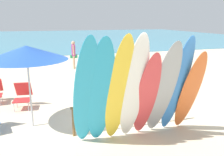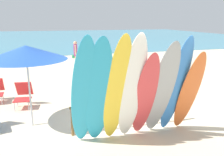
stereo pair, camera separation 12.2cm
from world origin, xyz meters
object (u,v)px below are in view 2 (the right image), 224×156
surfboard_teal_1 (98,95)px  beachgoer_photographing (76,53)px  beach_umbrella (26,53)px  surfboard_rack (128,107)px  beach_chair_striped (23,94)px  beachgoer_strolling (101,63)px  surfboard_white_3 (132,90)px  surfboard_grey_5 (162,91)px  surfboard_teal_0 (84,95)px  surfboard_red_4 (145,97)px  surfboard_yellow_2 (117,92)px  surfboard_blue_6 (176,87)px  surfboard_orange_7 (189,93)px

surfboard_teal_1 → beachgoer_photographing: bearing=85.8°
surfboard_teal_1 → beach_umbrella: size_ratio=1.23×
surfboard_rack → beach_chair_striped: 3.57m
surfboard_rack → beachgoer_photographing: bearing=92.1°
beachgoer_strolling → beach_chair_striped: 3.46m
surfboard_white_3 → surfboard_grey_5: size_ratio=1.04×
surfboard_rack → surfboard_teal_0: size_ratio=1.10×
surfboard_rack → surfboard_red_4: size_ratio=1.27×
surfboard_yellow_2 → beach_umbrella: 2.52m
surfboard_rack → surfboard_teal_1: surfboard_teal_1 is taller
surfboard_rack → beach_chair_striped: size_ratio=3.65×
beachgoer_photographing → beach_chair_striped: bearing=163.0°
surfboard_blue_6 → surfboard_orange_7: surfboard_blue_6 is taller
surfboard_teal_1 → beach_umbrella: bearing=132.3°
surfboard_teal_0 → surfboard_yellow_2: surfboard_yellow_2 is taller
surfboard_rack → surfboard_grey_5: (0.52, -0.74, 0.60)m
surfboard_yellow_2 → beachgoer_photographing: (0.24, 8.67, -0.36)m
surfboard_red_4 → beachgoer_photographing: bearing=96.9°
surfboard_grey_5 → surfboard_orange_7: surfboard_grey_5 is taller
surfboard_yellow_2 → surfboard_grey_5: size_ratio=1.04×
surfboard_rack → surfboard_white_3: bearing=-104.4°
surfboard_grey_5 → beach_umbrella: 3.38m
beach_chair_striped → beach_umbrella: bearing=-71.1°
surfboard_teal_0 → surfboard_white_3: (1.03, -0.01, 0.01)m
beachgoer_photographing → beach_umbrella: (-2.08, -7.08, 1.05)m
surfboard_teal_1 → beach_umbrella: surfboard_teal_1 is taller
surfboard_teal_0 → surfboard_blue_6: (2.14, 0.08, -0.03)m
surfboard_grey_5 → beachgoer_strolling: (-0.23, 4.81, -0.22)m
surfboard_teal_1 → beach_umbrella: (-1.44, 1.58, 0.70)m
beachgoer_photographing → surfboard_teal_1: bearing=-178.0°
beachgoer_photographing → surfboard_grey_5: bearing=-168.5°
beach_chair_striped → beach_umbrella: 2.17m
beachgoer_photographing → beachgoer_strolling: beachgoer_strolling is taller
surfboard_teal_1 → surfboard_white_3: bearing=-0.2°
surfboard_red_4 → surfboard_orange_7: surfboard_red_4 is taller
surfboard_red_4 → surfboard_orange_7: 1.13m
surfboard_yellow_2 → beach_chair_striped: bearing=120.5°
surfboard_grey_5 → beachgoer_strolling: size_ratio=1.53×
beachgoer_strolling → beach_chair_striped: bearing=-52.3°
surfboard_blue_6 → beach_umbrella: surfboard_blue_6 is taller
surfboard_yellow_2 → surfboard_orange_7: size_ratio=1.18×
beachgoer_photographing → beachgoer_strolling: (0.57, -3.85, 0.07)m
surfboard_red_4 → beach_umbrella: surfboard_red_4 is taller
surfboard_white_3 → surfboard_grey_5: surfboard_white_3 is taller
surfboard_blue_6 → beachgoer_strolling: size_ratio=1.54×
surfboard_white_3 → beachgoer_photographing: surfboard_white_3 is taller
surfboard_white_3 → beachgoer_photographing: size_ratio=1.72×
surfboard_yellow_2 → surfboard_grey_5: surfboard_yellow_2 is taller
beachgoer_strolling → beach_umbrella: 4.29m
surfboard_teal_0 → beach_chair_striped: size_ratio=3.31×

